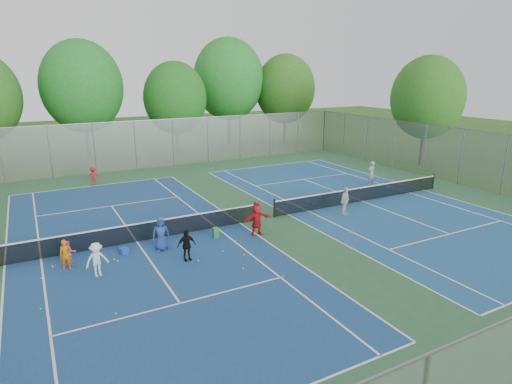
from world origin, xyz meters
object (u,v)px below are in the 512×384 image
ball_hopper (216,233)px  instructor (371,174)px  ball_crate (124,251)px  net_right (362,194)px  net_left (136,233)px

ball_hopper → instructor: 14.25m
ball_crate → ball_hopper: (4.36, -0.17, 0.11)m
net_right → instructor: 4.22m
net_left → ball_crate: (-0.82, -1.11, -0.31)m
ball_hopper → net_left: bearing=160.1°
net_left → ball_hopper: size_ratio=24.75×
net_left → net_right: size_ratio=1.00×
net_left → net_right: bearing=0.0°
ball_crate → instructor: (18.02, 3.84, 0.73)m
net_left → net_right: same height
net_left → instructor: 17.41m
net_left → net_right: 14.00m
net_left → ball_hopper: bearing=-19.9°
ball_hopper → ball_crate: bearing=177.8°
ball_crate → instructor: size_ratio=0.20×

